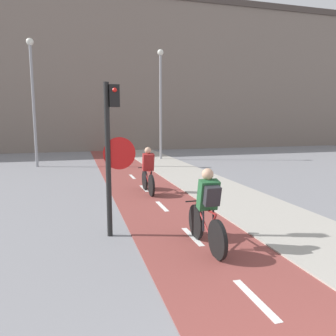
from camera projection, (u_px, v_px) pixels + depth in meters
building_row_background at (101, 75)px, 27.02m from camera, size 60.00×5.20×12.14m
traffic_light_pole at (112, 143)px, 6.67m from camera, size 0.67×0.25×3.18m
street_lamp_far at (33, 89)px, 16.49m from camera, size 0.36×0.36×6.42m
street_lamp_sidewalk at (161, 93)px, 19.51m from camera, size 0.36×0.36×6.51m
cyclist_near at (207, 212)px, 6.12m from camera, size 0.46×1.77×1.55m
cyclist_far at (148, 173)px, 10.83m from camera, size 0.46×1.73×1.54m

